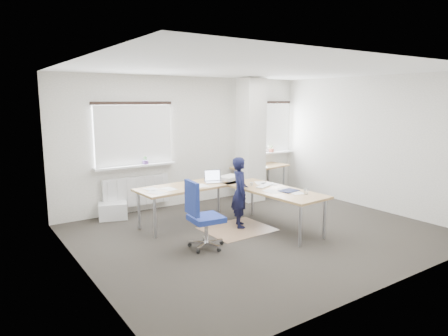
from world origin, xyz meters
TOP-DOWN VIEW (x-y plane):
  - ground at (0.00, 0.00)m, footprint 6.00×6.00m
  - room_shell at (0.18, 0.45)m, footprint 6.04×5.04m
  - floor_mat at (-0.22, 0.37)m, footprint 1.20×1.02m
  - white_crate at (-1.87, 2.25)m, footprint 0.62×0.52m
  - desk_main at (-0.16, 0.60)m, footprint 2.57×2.62m
  - desk_side at (1.75, 2.16)m, footprint 1.49×0.90m
  - task_chair at (-1.21, -0.10)m, footprint 0.60×0.59m
  - person at (-0.09, 0.47)m, footprint 0.49×0.56m

SIDE VIEW (x-z plane):
  - ground at x=0.00m, z-range 0.00..0.00m
  - floor_mat at x=-0.22m, z-range 0.00..0.01m
  - white_crate at x=-1.87m, z-range 0.00..0.32m
  - task_chair at x=-1.21m, z-range -0.24..0.85m
  - person at x=-0.09m, z-range 0.00..1.29m
  - desk_side at x=1.75m, z-range 0.08..1.29m
  - desk_main at x=-0.16m, z-range 0.21..1.17m
  - room_shell at x=0.18m, z-range 0.34..3.16m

